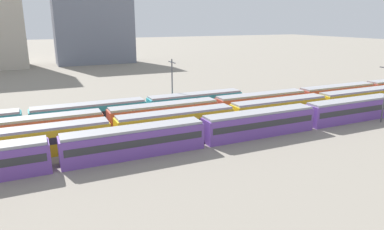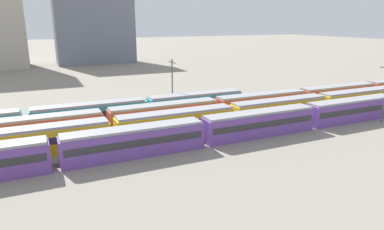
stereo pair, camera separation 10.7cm
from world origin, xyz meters
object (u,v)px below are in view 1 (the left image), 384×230
Objects in this scene: train_track_1 at (321,104)px; catenary_pole_1 at (172,83)px; train_track_0 at (309,116)px; train_track_3 at (90,114)px; train_track_2 at (301,98)px.

catenary_pole_1 is (-23.58, 13.53, 3.54)m from train_track_1.
train_track_1 is 11.49× the size of catenary_pole_1.
train_track_1 is 27.42m from catenary_pole_1.
train_track_0 and train_track_1 have the same top height.
train_track_0 is 35.03m from train_track_3.
catenary_pole_1 is (15.54, 3.13, 3.54)m from train_track_3.
train_track_1 is at bearing -90.69° from train_track_2.
train_track_1 is 1.00× the size of train_track_2.
train_track_0 is 1.00× the size of train_track_1.
train_track_0 is at bearing -49.81° from catenary_pole_1.
train_track_0 and train_track_2 have the same top height.
catenary_pole_1 is at bearing 130.19° from train_track_0.
train_track_1 and train_track_2 have the same top height.
train_track_1 and train_track_3 have the same top height.
train_track_3 is (-39.12, 10.40, -0.00)m from train_track_1.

